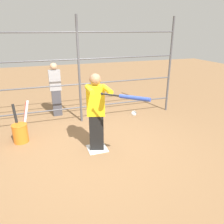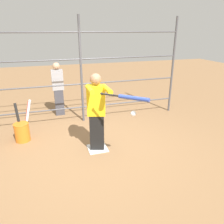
{
  "view_description": "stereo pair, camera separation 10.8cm",
  "coord_description": "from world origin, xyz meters",
  "views": [
    {
      "loc": [
        1.02,
        3.92,
        2.38
      ],
      "look_at": [
        -0.22,
        0.32,
        0.92
      ],
      "focal_mm": 35.0,
      "sensor_mm": 36.0,
      "label": 1
    },
    {
      "loc": [
        0.92,
        3.96,
        2.38
      ],
      "look_at": [
        -0.22,
        0.32,
        0.92
      ],
      "focal_mm": 35.0,
      "sensor_mm": 36.0,
      "label": 2
    }
  ],
  "objects": [
    {
      "name": "bat_bucket",
      "position": [
        1.51,
        -0.9,
        0.25
      ],
      "size": [
        0.42,
        0.76,
        0.83
      ],
      "color": "orange",
      "rests_on": "ground"
    },
    {
      "name": "home_plate",
      "position": [
        0.0,
        0.0,
        0.01
      ],
      "size": [
        0.4,
        0.4,
        0.02
      ],
      "color": "white",
      "rests_on": "ground"
    },
    {
      "name": "baseball_bat_swinging",
      "position": [
        -0.35,
        0.85,
        1.35
      ],
      "size": [
        0.62,
        0.73,
        0.09
      ],
      "color": "black"
    },
    {
      "name": "fence_backstop",
      "position": [
        0.0,
        -1.6,
        1.35
      ],
      "size": [
        5.41,
        0.06,
        2.71
      ],
      "color": "#4C4C51",
      "rests_on": "ground"
    },
    {
      "name": "batter",
      "position": [
        0.0,
        0.02,
        0.87
      ],
      "size": [
        0.4,
        0.62,
        1.6
      ],
      "color": "black",
      "rests_on": "ground"
    },
    {
      "name": "bystander_behind_fence",
      "position": [
        0.57,
        -2.26,
        0.79
      ],
      "size": [
        0.32,
        0.2,
        1.53
      ],
      "color": "#3F3F47",
      "rests_on": "ground"
    },
    {
      "name": "ground_plane",
      "position": [
        0.0,
        0.0,
        0.0
      ],
      "size": [
        24.0,
        24.0,
        0.0
      ],
      "primitive_type": "plane",
      "color": "olive"
    },
    {
      "name": "softball_in_flight",
      "position": [
        -0.45,
        0.81,
        1.05
      ],
      "size": [
        0.1,
        0.1,
        0.1
      ],
      "color": "white"
    }
  ]
}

